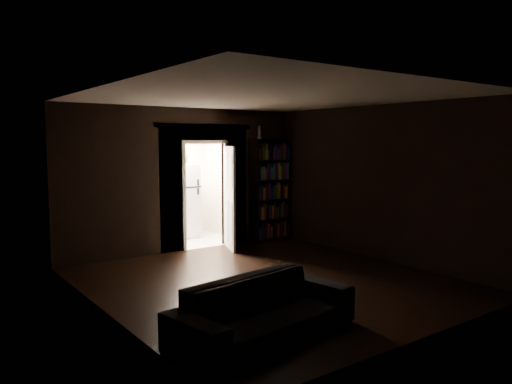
# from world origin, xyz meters

# --- Properties ---
(ground) EXTENTS (5.50, 5.50, 0.00)m
(ground) POSITION_xyz_m (0.00, 0.00, 0.00)
(ground) COLOR black
(ground) RESTS_ON ground
(room_walls) EXTENTS (5.02, 5.61, 2.84)m
(room_walls) POSITION_xyz_m (-0.01, 1.07, 1.68)
(room_walls) COLOR black
(room_walls) RESTS_ON ground
(kitchen_alcove) EXTENTS (2.20, 1.80, 2.60)m
(kitchen_alcove) POSITION_xyz_m (0.50, 3.87, 1.21)
(kitchen_alcove) COLOR beige
(kitchen_alcove) RESTS_ON ground
(sofa) EXTENTS (2.31, 1.26, 0.84)m
(sofa) POSITION_xyz_m (-1.37, -1.72, 0.42)
(sofa) COLOR black
(sofa) RESTS_ON ground
(bookshelf) EXTENTS (0.93, 0.42, 2.20)m
(bookshelf) POSITION_xyz_m (2.00, 2.55, 1.10)
(bookshelf) COLOR black
(bookshelf) RESTS_ON ground
(refrigerator) EXTENTS (0.76, 0.70, 1.65)m
(refrigerator) POSITION_xyz_m (0.57, 4.03, 0.82)
(refrigerator) COLOR white
(refrigerator) RESTS_ON ground
(door) EXTENTS (0.35, 0.81, 2.05)m
(door) POSITION_xyz_m (0.82, 2.33, 1.02)
(door) COLOR silver
(door) RESTS_ON ground
(figurine) EXTENTS (0.11, 0.11, 0.28)m
(figurine) POSITION_xyz_m (1.75, 2.62, 2.34)
(figurine) COLOR silver
(figurine) RESTS_ON bookshelf
(bottles) EXTENTS (0.67, 0.34, 0.28)m
(bottles) POSITION_xyz_m (0.53, 4.02, 1.79)
(bottles) COLOR black
(bottles) RESTS_ON refrigerator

